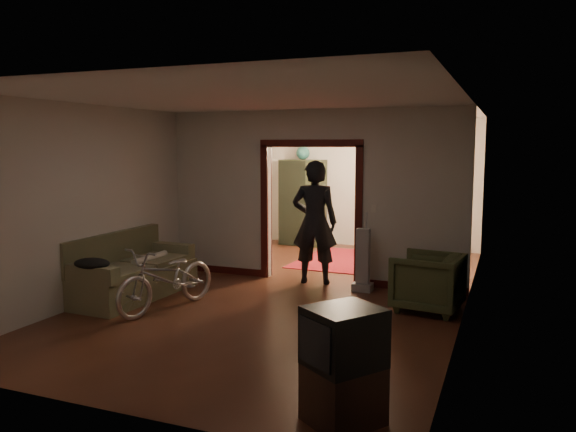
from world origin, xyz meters
The scene contains 24 objects.
floor centered at (0.00, 0.00, 0.00)m, with size 5.00×8.50×0.01m, color #3A1B12.
ceiling centered at (0.00, 0.00, 2.80)m, with size 5.00×8.50×0.01m, color white.
wall_back centered at (0.00, 4.25, 1.40)m, with size 5.00×0.02×2.80m, color beige.
wall_left centered at (-2.50, 0.00, 1.40)m, with size 0.02×8.50×2.80m, color beige.
wall_right centered at (2.50, 0.00, 1.40)m, with size 0.02×8.50×2.80m, color beige.
partition_wall centered at (0.00, 0.75, 1.40)m, with size 5.00×0.14×2.80m, color beige.
door_casing centered at (0.00, 0.75, 1.10)m, with size 1.74×0.20×2.32m, color #3A100D.
far_window centered at (0.70, 4.21, 1.55)m, with size 0.98×0.06×1.28m, color black.
chandelier centered at (0.00, 2.50, 2.35)m, with size 0.24×0.24×0.24m, color #FFE0A5.
light_switch centered at (1.05, 0.68, 1.25)m, with size 0.08×0.01×0.12m, color silver.
sofa centered at (-2.13, -1.16, 0.47)m, with size 0.92×2.05×0.94m, color brown.
rolled_paper centered at (-2.03, -0.86, 0.53)m, with size 0.10×0.10×0.80m, color beige.
jacket centered at (-2.08, -2.07, 0.68)m, with size 0.50×0.38×0.15m, color black.
bicycle centered at (-1.26, -1.55, 0.44)m, with size 0.59×1.69×0.89m, color silver.
armchair centered at (2.02, -0.29, 0.39)m, with size 0.84×0.87×0.79m, color #3E4728.
tv_stand centered at (1.83, -3.71, 0.25)m, with size 0.54×0.49×0.49m, color black.
crt_tv centered at (1.83, -3.71, 0.71)m, with size 0.55×0.49×0.47m, color black.
vacuum centered at (0.96, 0.40, 0.49)m, with size 0.30×0.24×0.97m, color gray.
person centered at (0.10, 0.61, 1.00)m, with size 0.73×0.48×2.00m, color black.
oriental_rug centered at (0.11, 2.55, 0.01)m, with size 1.74×2.28×0.02m, color maroon.
locker centered at (-1.31, 3.92, 0.96)m, with size 0.96×0.53×1.91m, color #28311D.
globe centered at (-1.31, 3.92, 1.94)m, with size 0.30×0.30×0.30m, color #1E5972.
desk centered at (1.04, 3.71, 0.34)m, with size 0.92×0.51×0.68m, color black.
desk_chair centered at (0.43, 3.33, 0.43)m, with size 0.38×0.38×0.85m, color black.
Camera 1 is at (3.00, -7.86, 2.22)m, focal length 35.00 mm.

